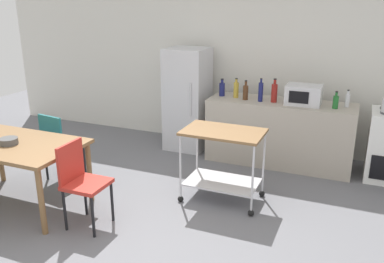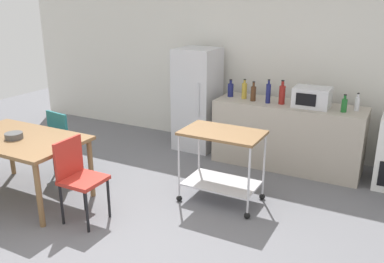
{
  "view_description": "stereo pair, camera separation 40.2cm",
  "coord_description": "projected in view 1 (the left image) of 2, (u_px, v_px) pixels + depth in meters",
  "views": [
    {
      "loc": [
        1.88,
        -2.92,
        2.28
      ],
      "look_at": [
        0.15,
        1.2,
        0.8
      ],
      "focal_mm": 38.36,
      "sensor_mm": 36.0,
      "label": 1
    },
    {
      "loc": [
        2.25,
        -2.75,
        2.28
      ],
      "look_at": [
        0.15,
        1.2,
        0.8
      ],
      "focal_mm": 38.36,
      "sensor_mm": 36.0,
      "label": 2
    }
  ],
  "objects": [
    {
      "name": "ground_plane",
      "position": [
        129.0,
        244.0,
        3.96
      ],
      "size": [
        12.0,
        12.0,
        0.0
      ],
      "primitive_type": "plane",
      "color": "slate"
    },
    {
      "name": "bottle_sesame_oil",
      "position": [
        222.0,
        89.0,
        5.93
      ],
      "size": [
        0.08,
        0.08,
        0.25
      ],
      "color": "navy",
      "rests_on": "kitchen_counter"
    },
    {
      "name": "chair_red",
      "position": [
        81.0,
        179.0,
        4.15
      ],
      "size": [
        0.4,
        0.4,
        0.89
      ],
      "rotation": [
        0.0,
        0.0,
        1.58
      ],
      "color": "#B72D23",
      "rests_on": "ground_plane"
    },
    {
      "name": "dining_table",
      "position": [
        14.0,
        149.0,
        4.52
      ],
      "size": [
        1.5,
        0.9,
        0.75
      ],
      "color": "brown",
      "rests_on": "ground_plane"
    },
    {
      "name": "bottle_wine",
      "position": [
        274.0,
        93.0,
        5.57
      ],
      "size": [
        0.08,
        0.08,
        0.32
      ],
      "color": "maroon",
      "rests_on": "kitchen_counter"
    },
    {
      "name": "kitchen_counter",
      "position": [
        279.0,
        133.0,
        5.77
      ],
      "size": [
        2.0,
        0.64,
        0.9
      ],
      "primitive_type": "cube",
      "color": "#A89E8E",
      "rests_on": "ground_plane"
    },
    {
      "name": "refrigerator",
      "position": [
        188.0,
        99.0,
        6.29
      ],
      "size": [
        0.6,
        0.63,
        1.55
      ],
      "color": "silver",
      "rests_on": "ground_plane"
    },
    {
      "name": "bottle_sparkling_water",
      "position": [
        347.0,
        100.0,
        5.33
      ],
      "size": [
        0.06,
        0.06,
        0.23
      ],
      "color": "silver",
      "rests_on": "kitchen_counter"
    },
    {
      "name": "bottle_vinegar",
      "position": [
        236.0,
        89.0,
        5.83
      ],
      "size": [
        0.07,
        0.07,
        0.28
      ],
      "color": "gold",
      "rests_on": "kitchen_counter"
    },
    {
      "name": "back_wall",
      "position": [
        233.0,
        53.0,
        6.31
      ],
      "size": [
        8.4,
        0.12,
        2.9
      ],
      "primitive_type": "cube",
      "color": "silver",
      "rests_on": "ground_plane"
    },
    {
      "name": "bottle_soy_sauce",
      "position": [
        246.0,
        92.0,
        5.71
      ],
      "size": [
        0.07,
        0.07,
        0.27
      ],
      "color": "#4C2D19",
      "rests_on": "kitchen_counter"
    },
    {
      "name": "microwave",
      "position": [
        304.0,
        95.0,
        5.45
      ],
      "size": [
        0.46,
        0.35,
        0.26
      ],
      "color": "silver",
      "rests_on": "kitchen_counter"
    },
    {
      "name": "fruit_bowl",
      "position": [
        9.0,
        141.0,
        4.44
      ],
      "size": [
        0.2,
        0.2,
        0.07
      ],
      "primitive_type": "cylinder",
      "color": "#4C4C4C",
      "rests_on": "dining_table"
    },
    {
      "name": "chair_teal",
      "position": [
        59.0,
        142.0,
        5.2
      ],
      "size": [
        0.45,
        0.45,
        0.89
      ],
      "rotation": [
        0.0,
        0.0,
        3.0
      ],
      "color": "#1E666B",
      "rests_on": "ground_plane"
    },
    {
      "name": "bottle_hot_sauce",
      "position": [
        336.0,
        102.0,
        5.26
      ],
      "size": [
        0.07,
        0.07,
        0.23
      ],
      "color": "#1E6628",
      "rests_on": "kitchen_counter"
    },
    {
      "name": "bottle_soda",
      "position": [
        261.0,
        92.0,
        5.6
      ],
      "size": [
        0.06,
        0.06,
        0.32
      ],
      "color": "navy",
      "rests_on": "kitchen_counter"
    },
    {
      "name": "kitchen_cart",
      "position": [
        223.0,
        154.0,
        4.66
      ],
      "size": [
        0.91,
        0.57,
        0.85
      ],
      "color": "brown",
      "rests_on": "ground_plane"
    }
  ]
}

